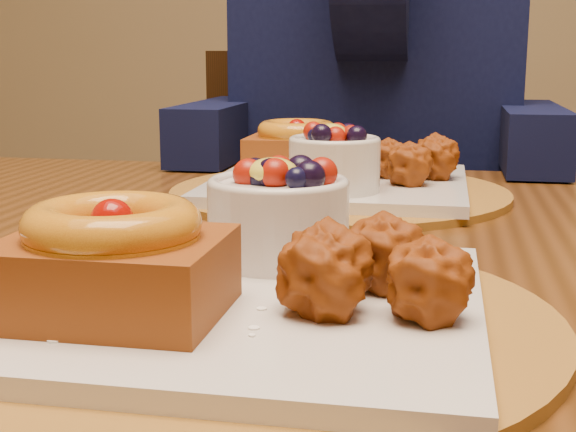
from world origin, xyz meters
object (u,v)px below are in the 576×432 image
object	(u,v)px
place_setting_near	(239,278)
place_setting_far	(336,173)
dining_table	(305,326)
chair_far	(318,296)
diner	(379,42)

from	to	relation	value
place_setting_near	place_setting_far	world-z (taller)	place_setting_near
dining_table	chair_far	xyz separation A→B (m)	(-0.09, 0.63, -0.17)
dining_table	place_setting_near	world-z (taller)	place_setting_near
place_setting_near	chair_far	distance (m)	0.89
dining_table	place_setting_near	xyz separation A→B (m)	(-0.00, -0.21, 0.11)
dining_table	place_setting_far	bearing A→B (deg)	90.84
place_setting_near	diner	xyz separation A→B (m)	(0.01, 0.83, 0.15)
place_setting_far	chair_far	bearing A→B (deg)	101.42
dining_table	chair_far	distance (m)	0.66
dining_table	chair_far	size ratio (longest dim) A/B	1.75
dining_table	place_setting_far	world-z (taller)	place_setting_far
place_setting_near	diner	world-z (taller)	diner
place_setting_near	diner	distance (m)	0.85
place_setting_near	place_setting_far	size ratio (longest dim) A/B	1.00
dining_table	place_setting_far	xyz separation A→B (m)	(-0.00, 0.21, 0.10)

